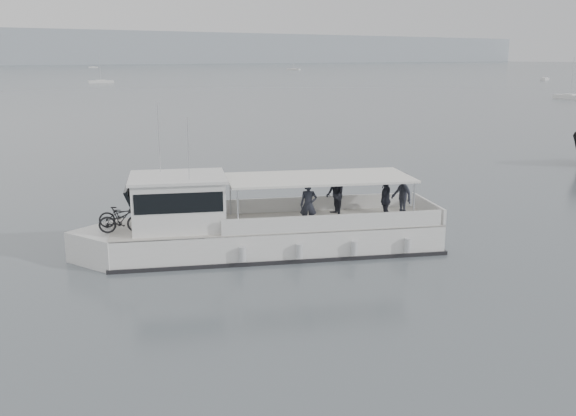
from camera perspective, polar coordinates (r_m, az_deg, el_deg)
ground at (r=24.63m, az=9.93°, el=-3.82°), size 1400.00×1400.00×0.00m
tour_boat at (r=23.92m, az=-3.82°, el=-1.80°), size 13.23×8.12×5.77m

